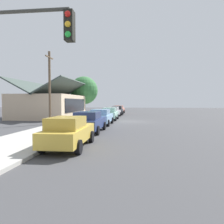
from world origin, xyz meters
TOP-DOWN VIEW (x-y plane):
  - ground_plane at (0.00, 0.00)m, footprint 120.00×120.00m
  - sidewalk_curb at (0.00, 5.60)m, footprint 60.00×4.20m
  - car_mustard at (-15.02, 2.63)m, footprint 4.65×1.99m
  - car_navy at (-9.47, 2.86)m, footprint 4.60×2.10m
  - car_skyblue at (-4.16, 2.80)m, footprint 4.84×2.07m
  - car_seafoam at (1.67, 2.66)m, footprint 4.84×1.93m
  - car_silver at (7.30, 2.90)m, footprint 4.61×2.22m
  - car_charcoal at (12.62, 2.74)m, footprint 4.78×2.09m
  - car_coral at (17.88, 2.87)m, footprint 4.73×2.18m
  - storefront_building at (5.18, 11.98)m, footprint 12.53×7.91m
  - shade_tree at (12.91, 8.89)m, footprint 5.07×5.07m
  - traffic_light_main at (-19.84, 2.54)m, footprint 0.37×2.79m
  - utility_pole_wooden at (-4.13, 8.20)m, footprint 1.80×0.24m
  - fire_hydrant_red at (1.88, 4.20)m, footprint 0.22×0.22m

SIDE VIEW (x-z plane):
  - ground_plane at x=0.00m, z-range 0.00..0.00m
  - sidewalk_curb at x=0.00m, z-range 0.00..0.16m
  - fire_hydrant_red at x=1.88m, z-range 0.14..0.85m
  - car_mustard at x=-15.02m, z-range 0.02..1.61m
  - car_silver at x=7.30m, z-range 0.02..1.61m
  - car_seafoam at x=1.67m, z-range 0.02..1.61m
  - car_navy at x=-9.47m, z-range 0.02..1.61m
  - car_coral at x=17.88m, z-range 0.02..1.61m
  - car_charcoal at x=12.62m, z-range 0.02..1.61m
  - car_skyblue at x=-4.16m, z-range 0.02..1.61m
  - storefront_building at x=5.18m, z-range -0.92..4.55m
  - traffic_light_main at x=-19.84m, z-range 0.89..6.09m
  - utility_pole_wooden at x=-4.13m, z-range 0.18..7.68m
  - shade_tree at x=12.91m, z-range 0.92..7.87m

